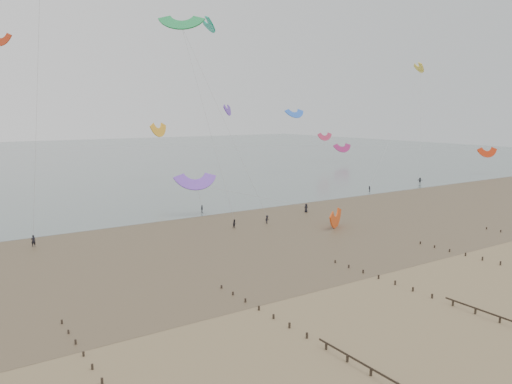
% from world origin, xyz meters
% --- Properties ---
extents(ground, '(500.00, 500.00, 0.00)m').
position_xyz_m(ground, '(0.00, 0.00, 0.00)').
color(ground, brown).
rests_on(ground, ground).
extents(sea_and_shore, '(500.00, 665.00, 0.03)m').
position_xyz_m(sea_and_shore, '(-4.08, 34.40, 0.01)').
color(sea_and_shore, '#475654').
rests_on(sea_and_shore, ground).
extents(kitesurfer_lead, '(0.69, 0.46, 1.85)m').
position_xyz_m(kitesurfer_lead, '(-28.98, 44.17, 0.93)').
color(kitesurfer_lead, black).
rests_on(kitesurfer_lead, ground).
extents(kitesurfers, '(144.22, 19.80, 1.81)m').
position_xyz_m(kitesurfers, '(28.67, 47.44, 0.83)').
color(kitesurfers, black).
rests_on(kitesurfers, ground).
extents(grounded_kite, '(7.89, 7.48, 3.43)m').
position_xyz_m(grounded_kite, '(18.98, 28.06, 0.00)').
color(grounded_kite, '#DA420D').
rests_on(grounded_kite, ground).
extents(kites_airborne, '(228.93, 108.67, 41.79)m').
position_xyz_m(kites_airborne, '(-14.19, 91.02, 22.22)').
color(kites_airborne, blue).
rests_on(kites_airborne, ground).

